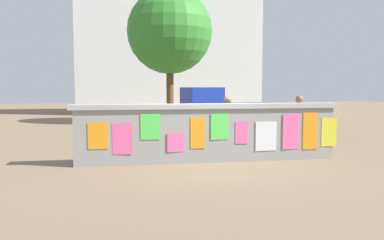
# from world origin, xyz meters

# --- Properties ---
(ground) EXTENTS (60.00, 60.00, 0.00)m
(ground) POSITION_xyz_m (0.00, 8.00, 0.00)
(ground) COLOR #7A664C
(poster_wall) EXTENTS (6.68, 0.42, 1.44)m
(poster_wall) POSITION_xyz_m (0.01, -0.00, 0.75)
(poster_wall) COLOR gray
(poster_wall) RESTS_ON ground
(auto_rickshaw_truck) EXTENTS (3.78, 2.01, 1.85)m
(auto_rickshaw_truck) POSITION_xyz_m (1.70, 4.62, 0.90)
(auto_rickshaw_truck) COLOR black
(auto_rickshaw_truck) RESTS_ON ground
(motorcycle) EXTENTS (1.89, 0.60, 0.87)m
(motorcycle) POSITION_xyz_m (-1.44, 4.37, 0.46)
(motorcycle) COLOR black
(motorcycle) RESTS_ON ground
(bicycle_near) EXTENTS (1.70, 0.44, 0.95)m
(bicycle_near) POSITION_xyz_m (-1.19, 1.79, 0.36)
(bicycle_near) COLOR black
(bicycle_near) RESTS_ON ground
(person_walking) EXTENTS (0.39, 0.39, 1.62)m
(person_walking) POSITION_xyz_m (0.71, 0.89, 0.99)
(person_walking) COLOR #3F994C
(person_walking) RESTS_ON ground
(person_bystander) EXTENTS (0.38, 0.38, 1.62)m
(person_bystander) POSITION_xyz_m (2.87, 1.04, 0.99)
(person_bystander) COLOR #338CBF
(person_bystander) RESTS_ON ground
(tree_roadside) EXTENTS (4.39, 4.39, 6.93)m
(tree_roadside) POSITION_xyz_m (0.35, 10.87, 4.72)
(tree_roadside) COLOR brown
(tree_roadside) RESTS_ON ground
(building_background) EXTENTS (13.24, 4.55, 9.16)m
(building_background) POSITION_xyz_m (1.29, 19.39, 4.60)
(building_background) COLOR silver
(building_background) RESTS_ON ground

